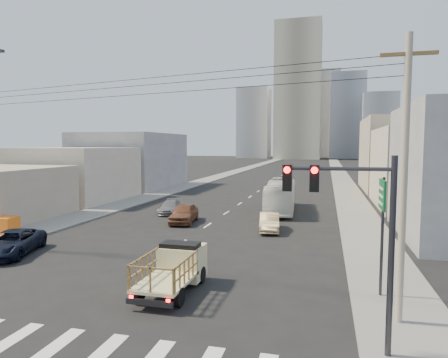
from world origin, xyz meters
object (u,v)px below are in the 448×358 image
at_px(navy_pickup, 12,243).
at_px(city_bus, 281,196).
at_px(sedan_brown, 184,213).
at_px(traffic_signal, 355,221).
at_px(flatbed_pickup, 174,266).
at_px(sedan_tan, 269,222).
at_px(crate_stack, 3,225).
at_px(green_sign, 382,208).
at_px(sedan_grey, 170,207).
at_px(utility_pole, 404,178).

bearing_deg(navy_pickup, city_bus, 38.69).
height_order(sedan_brown, traffic_signal, traffic_signal).
xyz_separation_m(flatbed_pickup, sedan_tan, (2.34, 13.04, -0.44)).
relative_size(traffic_signal, crate_stack, 3.33).
xyz_separation_m(sedan_brown, traffic_signal, (11.97, -18.14, 3.31)).
bearing_deg(green_sign, sedan_grey, 133.59).
distance_m(sedan_tan, traffic_signal, 17.72).
distance_m(sedan_tan, green_sign, 13.60).
xyz_separation_m(sedan_brown, sedan_grey, (-2.73, 3.76, -0.18)).
distance_m(sedan_grey, green_sign, 23.54).
bearing_deg(sedan_grey, crate_stack, -136.45).
bearing_deg(crate_stack, traffic_signal, -25.48).
bearing_deg(city_bus, utility_pole, -77.34).
height_order(navy_pickup, sedan_grey, navy_pickup).
xyz_separation_m(sedan_grey, traffic_signal, (14.69, -21.90, 3.49)).
bearing_deg(utility_pole, sedan_tan, 114.68).
xyz_separation_m(city_bus, utility_pole, (6.72, -23.32, 3.70)).
relative_size(sedan_tan, sedan_grey, 0.97).
xyz_separation_m(sedan_brown, utility_pole, (13.70, -15.64, 4.41)).
height_order(sedan_grey, traffic_signal, traffic_signal).
bearing_deg(sedan_tan, green_sign, -70.14).
height_order(city_bus, utility_pole, utility_pole).
bearing_deg(crate_stack, sedan_tan, 18.08).
bearing_deg(sedan_grey, flatbed_pickup, -77.79).
bearing_deg(crate_stack, sedan_grey, 53.84).
height_order(flatbed_pickup, green_sign, green_sign).
height_order(flatbed_pickup, sedan_brown, flatbed_pickup).
height_order(traffic_signal, crate_stack, traffic_signal).
xyz_separation_m(green_sign, crate_stack, (-24.16, 5.84, -3.05)).
bearing_deg(navy_pickup, flatbed_pickup, -31.68).
height_order(flatbed_pickup, utility_pole, utility_pole).
height_order(city_bus, crate_stack, city_bus).
distance_m(city_bus, traffic_signal, 26.43).
distance_m(traffic_signal, utility_pole, 3.24).
bearing_deg(sedan_brown, crate_stack, -153.49).
relative_size(city_bus, sedan_tan, 2.69).
xyz_separation_m(utility_pole, crate_stack, (-24.50, 8.34, -4.50)).
bearing_deg(utility_pole, traffic_signal, -124.61).
distance_m(flatbed_pickup, sedan_grey, 19.74).
height_order(sedan_grey, crate_stack, crate_stack).
relative_size(city_bus, green_sign, 2.13).
xyz_separation_m(navy_pickup, sedan_tan, (13.45, 10.05, -0.04)).
relative_size(sedan_tan, green_sign, 0.79).
bearing_deg(sedan_grey, traffic_signal, -66.44).
bearing_deg(utility_pole, crate_stack, 161.20).
height_order(sedan_brown, sedan_tan, sedan_brown).
xyz_separation_m(city_bus, sedan_tan, (0.19, -9.11, -0.83)).
height_order(sedan_tan, green_sign, green_sign).
bearing_deg(city_bus, flatbed_pickup, -98.97).
distance_m(sedan_grey, crate_stack, 13.69).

